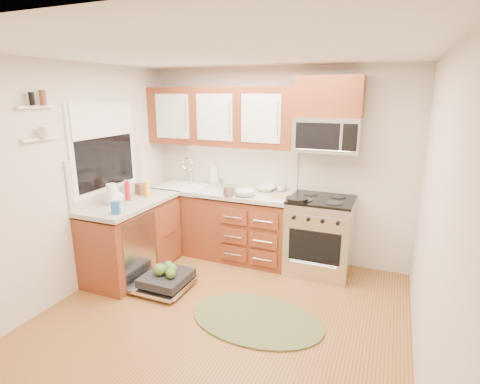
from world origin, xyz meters
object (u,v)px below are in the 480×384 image
at_px(microwave, 327,135).
at_px(stock_pot, 231,190).
at_px(range, 320,235).
at_px(bowl_b, 245,193).
at_px(cup, 281,188).
at_px(rug, 256,319).
at_px(dishwasher, 164,281).
at_px(bowl_a, 265,189).
at_px(skillet, 297,200).
at_px(cutting_board, 281,196).
at_px(paper_towel_roll, 112,194).
at_px(sink, 183,194).
at_px(upper_cabinets, 220,117).

height_order(microwave, stock_pot, microwave).
bearing_deg(range, bowl_b, -169.00).
distance_m(bowl_b, cup, 0.53).
relative_size(rug, cup, 11.70).
height_order(dishwasher, bowl_a, bowl_a).
bearing_deg(skillet, stock_pot, 177.35).
relative_size(stock_pot, cutting_board, 0.78).
xyz_separation_m(paper_towel_roll, bowl_a, (1.43, 1.27, -0.09)).
relative_size(rug, bowl_a, 5.31).
bearing_deg(sink, paper_towel_roll, -104.01).
xyz_separation_m(sink, cutting_board, (1.43, 0.00, 0.13)).
xyz_separation_m(upper_cabinets, cup, (0.83, 0.07, -0.90)).
height_order(range, sink, range).
height_order(paper_towel_roll, bowl_a, paper_towel_roll).
height_order(upper_cabinets, bowl_a, upper_cabinets).
distance_m(rug, bowl_a, 1.80).
bearing_deg(rug, bowl_a, 106.10).
relative_size(microwave, bowl_b, 3.06).
xyz_separation_m(upper_cabinets, sink, (-0.52, -0.16, -1.07)).
relative_size(upper_cabinets, cup, 17.94).
bearing_deg(dishwasher, skillet, 34.22).
xyz_separation_m(cutting_board, cup, (-0.07, 0.23, 0.04)).
bearing_deg(dishwasher, sink, 109.20).
bearing_deg(dishwasher, paper_towel_roll, 177.75).
bearing_deg(paper_towel_roll, rug, -6.21).
bearing_deg(cup, rug, -81.52).
height_order(dishwasher, rug, dishwasher).
bearing_deg(skillet, microwave, 56.38).
relative_size(stock_pot, bowl_b, 0.86).
distance_m(dishwasher, cup, 1.87).
height_order(microwave, bowl_b, microwave).
bearing_deg(microwave, stock_pot, -163.37).
relative_size(dishwasher, stock_pot, 3.26).
bearing_deg(rug, skillet, 84.56).
bearing_deg(dishwasher, microwave, 39.07).
relative_size(upper_cabinets, rug, 1.53).
bearing_deg(stock_pot, upper_cabinets, 130.19).
bearing_deg(bowl_b, range, 11.00).
xyz_separation_m(upper_cabinets, range, (1.41, -0.15, -1.40)).
bearing_deg(upper_cabinets, bowl_b, -34.16).
relative_size(sink, dishwasher, 0.89).
bearing_deg(upper_cabinets, cutting_board, -9.59).
relative_size(range, stock_pot, 4.43).
bearing_deg(rug, cutting_board, 96.75).
bearing_deg(cup, bowl_a, -165.85).
bearing_deg(rug, bowl_b, 117.24).
relative_size(range, microwave, 1.25).
height_order(cutting_board, cup, cup).
distance_m(sink, skillet, 1.71).
bearing_deg(dishwasher, cutting_board, 47.17).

